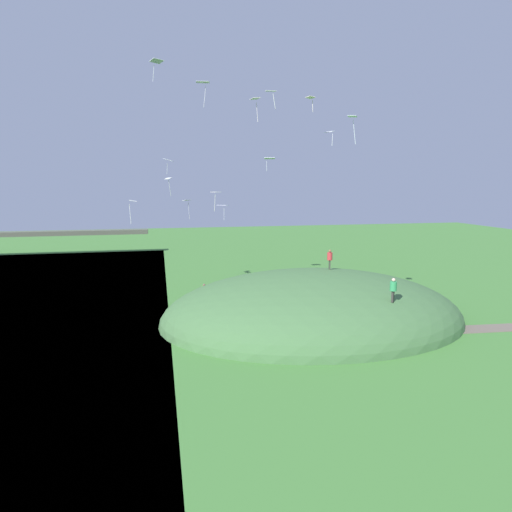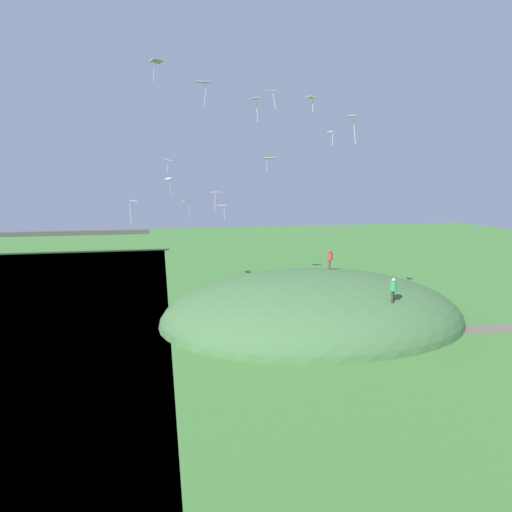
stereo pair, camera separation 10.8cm
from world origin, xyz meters
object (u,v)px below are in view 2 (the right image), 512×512
Objects in this scene: kite_4 at (271,92)px; kite_10 at (203,83)px; kite_12 at (223,206)px; person_on_hilltop at (330,257)px; kite_0 at (255,100)px; kite_9 at (270,159)px; person_near_shore at (205,290)px; kite_2 at (169,180)px; kite_8 at (188,202)px; person_walking_path at (393,287)px; kite_5 at (169,160)px; kite_1 at (330,133)px; kite_7 at (353,118)px; kite_13 at (311,98)px; kite_3 at (157,62)px; kite_11 at (216,193)px; kite_6 at (133,202)px.

kite_10 is (-4.51, 6.79, 1.87)m from kite_4.
person_on_hilltop is at bearing -39.60° from kite_12.
kite_0 is 1.38× the size of kite_9.
kite_2 is at bearing 134.42° from person_near_shore.
kite_9 is (2.55, 6.23, -3.51)m from kite_0.
kite_8 is 12.21m from kite_10.
kite_4 is (2.04, 3.79, 1.35)m from kite_0.
kite_5 is at bearing 90.16° from person_walking_path.
kite_7 reaches higher than kite_1.
person_on_hilltop is at bearing 39.23° from kite_13.
kite_12 is 13.23m from kite_13.
kite_13 is (10.19, -10.14, 4.07)m from kite_5.
kite_4 reaches higher than person_near_shore.
person_near_shore is 1.14× the size of kite_5.
kite_1 reaches higher than kite_2.
kite_9 is (-5.69, 3.71, -2.94)m from kite_7.
kite_8 is (-11.97, 13.97, -6.82)m from kite_7.
kite_9 is at bearing 114.62° from kite_13.
kite_3 is (-0.79, -7.43, 8.96)m from kite_2.
person_on_hilltop is 0.99× the size of person_walking_path.
kite_9 reaches higher than person_near_shore.
kite_2 is at bearing 133.93° from kite_10.
kite_5 reaches higher than kite_12.
kite_7 is at bearing 47.41° from person_on_hilltop.
kite_0 reaches higher than kite_11.
person_walking_path is 24.64m from kite_3.
kite_3 reaches higher than person_walking_path.
kite_3 reaches higher than person_near_shore.
kite_9 is (5.23, -4.37, 12.01)m from person_near_shore.
kite_7 is at bearing -36.45° from kite_1.
person_walking_path is 18.42m from person_near_shore.
kite_12 is (-2.83, 6.91, -8.95)m from kite_4.
kite_1 is at bearing -17.93° from kite_6.
person_walking_path is 1.09× the size of kite_3.
kite_5 reaches higher than kite_8.
kite_4 reaches higher than kite_5.
kite_1 is at bearing -37.12° from kite_10.
person_near_shore is 10.09m from kite_8.
person_on_hilltop is 10.11m from kite_1.
kite_7 is 1.36× the size of kite_11.
kite_1 is at bearing -31.97° from kite_9.
kite_2 is at bearing 146.74° from kite_12.
kite_0 reaches higher than kite_2.
kite_5 is at bearing 157.36° from person_near_shore.
kite_0 reaches higher than kite_1.
kite_8 is 1.30× the size of kite_11.
kite_4 is at bearing -28.61° from kite_11.
person_on_hilltop is at bearing -10.03° from kite_3.
person_on_hilltop is 10.91m from kite_11.
person_near_shore is at bearing 104.23° from kite_0.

